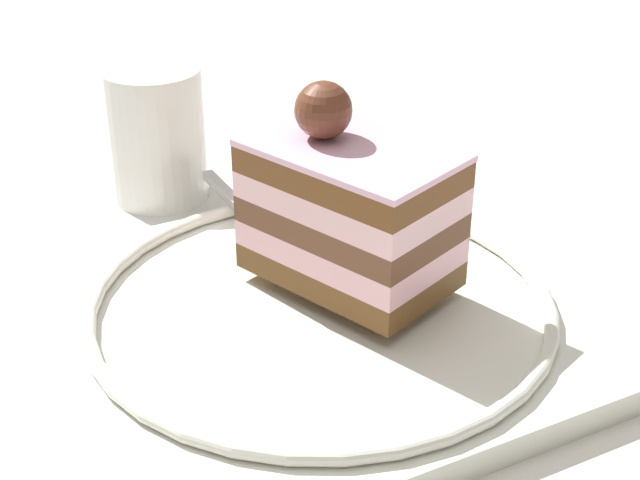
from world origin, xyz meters
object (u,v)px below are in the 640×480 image
(fork, at_px, (249,216))
(drink_glass_near, at_px, (159,140))
(dessert_plate, at_px, (320,316))
(cake_slice, at_px, (349,208))

(fork, bearing_deg, drink_glass_near, -87.07)
(dessert_plate, distance_m, cake_slice, 0.05)
(fork, relative_size, drink_glass_near, 1.37)
(dessert_plate, height_order, drink_glass_near, drink_glass_near)
(cake_slice, relative_size, drink_glass_near, 1.32)
(cake_slice, height_order, drink_glass_near, cake_slice)
(dessert_plate, height_order, cake_slice, cake_slice)
(dessert_plate, bearing_deg, fork, -99.27)
(drink_glass_near, bearing_deg, fork, 92.93)
(drink_glass_near, bearing_deg, dessert_plate, 87.05)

